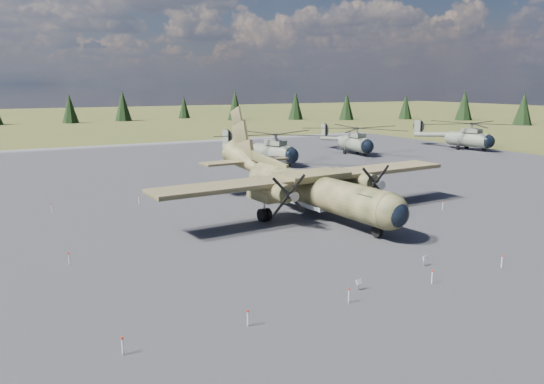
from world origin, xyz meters
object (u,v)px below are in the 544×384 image
helicopter_near (273,143)px  helicopter_far (469,131)px  helicopter_mid (355,135)px  transport_plane (305,183)px

helicopter_near → helicopter_far: size_ratio=0.97×
helicopter_mid → helicopter_far: helicopter_far is taller
helicopter_near → helicopter_far: helicopter_far is taller
helicopter_mid → helicopter_near: bearing=-163.9°
helicopter_near → helicopter_mid: (17.59, 4.01, -0.03)m
transport_plane → helicopter_far: size_ratio=1.25×
helicopter_near → helicopter_far: bearing=-17.6°
transport_plane → helicopter_near: bearing=63.2°
transport_plane → helicopter_far: (50.50, 26.92, 0.63)m
helicopter_mid → helicopter_far: bearing=-8.0°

